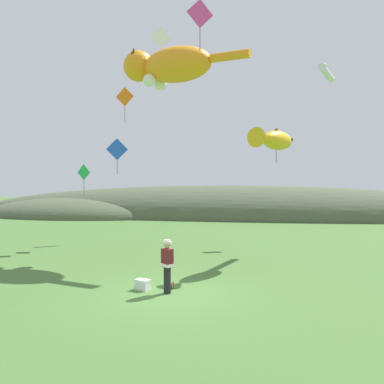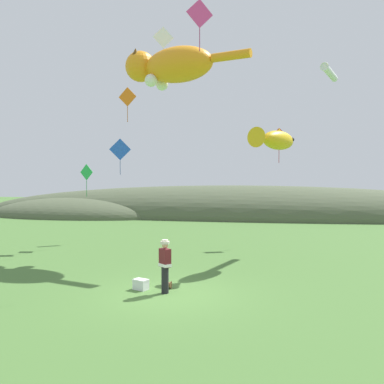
{
  "view_description": "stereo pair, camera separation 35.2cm",
  "coord_description": "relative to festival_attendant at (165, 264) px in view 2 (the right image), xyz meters",
  "views": [
    {
      "loc": [
        2.96,
        -13.43,
        3.84
      ],
      "look_at": [
        0.0,
        4.0,
        3.21
      ],
      "focal_mm": 40.0,
      "sensor_mm": 36.0,
      "label": 1
    },
    {
      "loc": [
        3.31,
        -13.37,
        3.84
      ],
      "look_at": [
        0.0,
        4.0,
        3.21
      ],
      "focal_mm": 40.0,
      "sensor_mm": 36.0,
      "label": 2
    }
  ],
  "objects": [
    {
      "name": "kite_diamond_orange",
      "position": [
        -4.82,
        10.12,
        7.48
      ],
      "size": [
        1.11,
        0.12,
        2.01
      ],
      "color": "orange"
    },
    {
      "name": "kite_diamond_white",
      "position": [
        -2.78,
        10.54,
        10.88
      ],
      "size": [
        1.12,
        0.54,
        2.13
      ],
      "color": "white"
    },
    {
      "name": "kite_diamond_blue",
      "position": [
        -5.75,
        11.38,
        4.55
      ],
      "size": [
        1.21,
        0.57,
        2.23
      ],
      "color": "blue"
    },
    {
      "name": "kite_giant_cat",
      "position": [
        -1.58,
        7.26,
        8.38
      ],
      "size": [
        6.57,
        2.86,
        2.05
      ],
      "color": "orange"
    },
    {
      "name": "kite_diamond_red",
      "position": [
        3.8,
        11.55,
        5.12
      ],
      "size": [
        1.11,
        0.07,
        2.01
      ],
      "color": "red"
    },
    {
      "name": "kite_tube_streamer",
      "position": [
        6.4,
        10.39,
        8.44
      ],
      "size": [
        1.27,
        3.03,
        0.44
      ],
      "color": "white"
    },
    {
      "name": "kite_diamond_pink",
      "position": [
        0.59,
        3.27,
        9.3
      ],
      "size": [
        0.98,
        0.61,
        2.04
      ],
      "color": "#E53F8C"
    },
    {
      "name": "kite_diamond_green",
      "position": [
        -6.68,
        8.6,
        3.11
      ],
      "size": [
        0.87,
        0.29,
        1.8
      ],
      "color": "green"
    },
    {
      "name": "picnic_cooler",
      "position": [
        -0.92,
        0.27,
        -0.77
      ],
      "size": [
        0.58,
        0.49,
        0.36
      ],
      "color": "white",
      "rests_on": "ground"
    },
    {
      "name": "ground_plane",
      "position": [
        0.18,
        -0.18,
        -0.95
      ],
      "size": [
        120.0,
        120.0,
        0.0
      ],
      "primitive_type": "plane",
      "color": "#477033"
    },
    {
      "name": "kite_fish_windsock",
      "position": [
        3.54,
        5.55,
        4.52
      ],
      "size": [
        2.23,
        3.21,
        0.98
      ],
      "color": "gold"
    },
    {
      "name": "kite_spool",
      "position": [
        -0.0,
        0.58,
        -0.82
      ],
      "size": [
        0.15,
        0.26,
        0.26
      ],
      "color": "olive",
      "rests_on": "ground"
    },
    {
      "name": "festival_attendant",
      "position": [
        0.0,
        0.0,
        0.0
      ],
      "size": [
        0.48,
        0.48,
        1.77
      ],
      "color": "black",
      "rests_on": "ground"
    },
    {
      "name": "distant_hill_ridge",
      "position": [
        -1.95,
        27.58,
        -0.95
      ],
      "size": [
        54.78,
        12.35,
        6.02
      ],
      "color": "#4C563D",
      "rests_on": "ground"
    }
  ]
}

